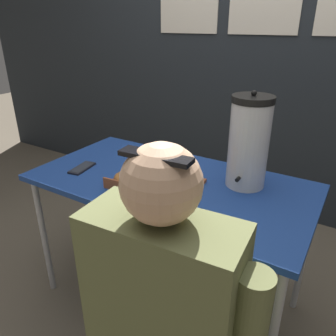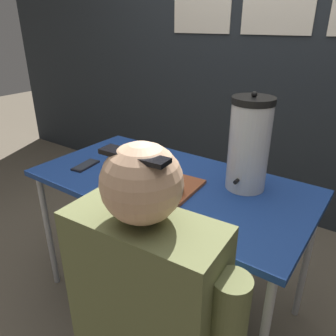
{
  "view_description": "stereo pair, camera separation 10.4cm",
  "coord_description": "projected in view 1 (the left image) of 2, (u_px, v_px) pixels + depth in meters",
  "views": [
    {
      "loc": [
        0.72,
        -1.2,
        1.43
      ],
      "look_at": [
        -0.01,
        0.0,
        0.8
      ],
      "focal_mm": 35.0,
      "sensor_mm": 36.0,
      "label": 1
    },
    {
      "loc": [
        0.81,
        -1.14,
        1.43
      ],
      "look_at": [
        -0.01,
        0.0,
        0.8
      ],
      "focal_mm": 35.0,
      "sensor_mm": 36.0,
      "label": 2
    }
  ],
  "objects": [
    {
      "name": "back_wall",
      "position": [
        263.0,
        33.0,
        2.3
      ],
      "size": [
        6.0,
        0.11,
        2.7
      ],
      "color": "#23282D",
      "rests_on": "ground"
    },
    {
      "name": "cell_phone",
      "position": [
        82.0,
        168.0,
        1.67
      ],
      "size": [
        0.09,
        0.16,
        0.01
      ],
      "rotation": [
        0.0,
        0.0,
        0.16
      ],
      "color": "black",
      "rests_on": "folding_table"
    },
    {
      "name": "person_seated",
      "position": [
        163.0,
        328.0,
        1.03
      ],
      "size": [
        0.62,
        0.28,
        1.16
      ],
      "rotation": [
        0.0,
        0.0,
        3.21
      ],
      "color": "#33332D",
      "rests_on": "ground"
    },
    {
      "name": "ground_plane",
      "position": [
        169.0,
        296.0,
        1.86
      ],
      "size": [
        12.0,
        12.0,
        0.0
      ],
      "primitive_type": "plane",
      "color": "brown"
    },
    {
      "name": "coffee_urn",
      "position": [
        249.0,
        142.0,
        1.43
      ],
      "size": [
        0.18,
        0.2,
        0.43
      ],
      "color": "silver",
      "rests_on": "folding_table"
    },
    {
      "name": "folding_table",
      "position": [
        169.0,
        189.0,
        1.58
      ],
      "size": [
        1.32,
        0.68,
        0.74
      ],
      "color": "navy",
      "rests_on": "ground"
    },
    {
      "name": "donut_box",
      "position": [
        152.0,
        180.0,
        1.5
      ],
      "size": [
        0.41,
        0.3,
        0.05
      ],
      "rotation": [
        0.0,
        0.0,
        0.08
      ],
      "color": "brown",
      "rests_on": "folding_table"
    }
  ]
}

